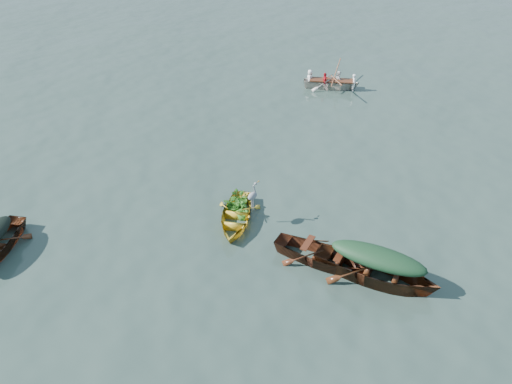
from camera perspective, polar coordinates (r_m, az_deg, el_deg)
ground at (r=15.44m, az=-4.71°, el=-6.19°), size 140.00×140.00×0.00m
yellow_dinghy at (r=16.33m, az=-2.34°, el=-3.45°), size 2.84×3.56×0.89m
green_tarp_boat at (r=14.71m, az=13.36°, el=-9.77°), size 5.05×2.38×1.16m
open_wooden_boat at (r=14.95m, az=7.60°, el=-8.07°), size 4.33×1.94×0.96m
rowed_boat at (r=26.08m, az=8.56°, el=11.62°), size 3.98×2.98×0.91m
green_tarp_cover at (r=14.15m, az=13.81°, el=-7.33°), size 2.78×1.31×0.52m
thwart_benches at (r=14.62m, az=7.75°, el=-6.63°), size 2.18×1.10×0.04m
heron at (r=15.75m, az=-0.41°, el=-0.92°), size 0.44×0.49×0.92m
dinghy_weeds at (r=16.31m, az=-1.97°, el=-0.21°), size 1.05×1.13×0.60m
rowers at (r=25.76m, az=8.72°, el=13.33°), size 2.90×2.29×0.76m
oars at (r=25.89m, az=8.65°, el=12.61°), size 1.82×2.55×0.06m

